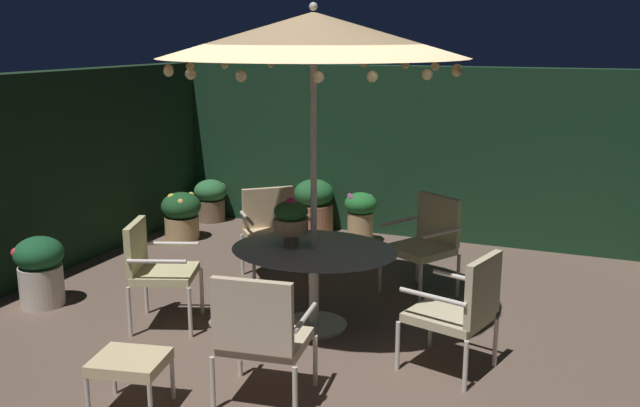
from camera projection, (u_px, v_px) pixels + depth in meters
name	position (u px, v px, depth m)	size (l,w,h in m)	color
ground_plane	(317.00, 340.00, 6.14)	(7.25, 7.40, 0.02)	brown
hedge_backdrop_rear	(423.00, 153.00, 9.08)	(7.25, 0.30, 2.19)	#17351F
hedge_backdrop_left	(1.00, 184.00, 7.16)	(0.30, 7.40, 2.19)	black
patio_dining_table	(314.00, 264.00, 6.26)	(1.50, 1.26, 0.74)	silver
patio_umbrella	(313.00, 35.00, 5.80)	(2.59, 2.59, 2.83)	silver
centerpiece_planter	(291.00, 218.00, 6.21)	(0.30, 0.30, 0.44)	tan
patio_chair_north	(260.00, 332.00, 4.92)	(0.70, 0.64, 0.99)	beige
patio_chair_northeast	(461.00, 307.00, 5.42)	(0.74, 0.70, 0.97)	silver
patio_chair_east	(427.00, 238.00, 7.11)	(0.80, 0.78, 1.00)	beige
patio_chair_southeast	(273.00, 226.00, 7.58)	(0.85, 0.85, 0.96)	silver
patio_chair_south	(155.00, 265.00, 6.31)	(0.72, 0.72, 0.96)	silver
ottoman_footrest	(130.00, 364.00, 4.89)	(0.56, 0.51, 0.40)	silver
potted_plant_right_near	(181.00, 214.00, 9.07)	(0.51, 0.51, 0.61)	tan
potted_plant_left_far	(211.00, 199.00, 9.98)	(0.46, 0.46, 0.59)	#7E634A
potted_plant_back_right	(40.00, 269.00, 6.83)	(0.47, 0.47, 0.69)	beige
potted_plant_right_far	(361.00, 215.00, 8.90)	(0.41, 0.41, 0.65)	tan
potted_plant_front_corner	(314.00, 205.00, 9.43)	(0.53, 0.53, 0.71)	#A06549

